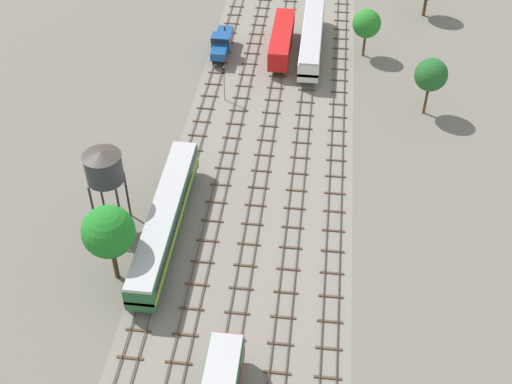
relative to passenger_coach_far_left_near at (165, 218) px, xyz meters
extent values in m
plane|color=slate|center=(8.68, 18.23, -2.61)|extent=(480.00, 480.00, 0.00)
cube|color=gray|center=(8.68, 18.23, -2.61)|extent=(21.36, 176.00, 0.01)
cube|color=#47382D|center=(-0.72, 19.23, -2.40)|extent=(0.07, 126.00, 0.15)
cube|color=#47382D|center=(0.72, 19.23, -2.40)|extent=(0.07, 126.00, 0.15)
cube|color=brown|center=(0.00, -15.27, -2.54)|extent=(2.40, 0.22, 0.14)
cube|color=brown|center=(0.00, -12.27, -2.54)|extent=(2.40, 0.22, 0.14)
cube|color=brown|center=(0.00, -9.27, -2.54)|extent=(2.40, 0.22, 0.14)
cube|color=brown|center=(0.00, -6.27, -2.54)|extent=(2.40, 0.22, 0.14)
cube|color=brown|center=(0.00, -3.27, -2.54)|extent=(2.40, 0.22, 0.14)
cube|color=brown|center=(0.00, -0.27, -2.54)|extent=(2.40, 0.22, 0.14)
cube|color=brown|center=(0.00, 2.73, -2.54)|extent=(2.40, 0.22, 0.14)
cube|color=brown|center=(0.00, 5.73, -2.54)|extent=(2.40, 0.22, 0.14)
cube|color=brown|center=(0.00, 8.73, -2.54)|extent=(2.40, 0.22, 0.14)
cube|color=brown|center=(0.00, 11.73, -2.54)|extent=(2.40, 0.22, 0.14)
cube|color=brown|center=(0.00, 14.73, -2.54)|extent=(2.40, 0.22, 0.14)
cube|color=brown|center=(0.00, 17.73, -2.54)|extent=(2.40, 0.22, 0.14)
cube|color=brown|center=(0.00, 20.73, -2.54)|extent=(2.40, 0.22, 0.14)
cube|color=brown|center=(0.00, 23.73, -2.54)|extent=(2.40, 0.22, 0.14)
cube|color=brown|center=(0.00, 26.73, -2.54)|extent=(2.40, 0.22, 0.14)
cube|color=brown|center=(0.00, 29.73, -2.54)|extent=(2.40, 0.22, 0.14)
cube|color=brown|center=(0.00, 32.73, -2.54)|extent=(2.40, 0.22, 0.14)
cube|color=brown|center=(0.00, 35.73, -2.54)|extent=(2.40, 0.22, 0.14)
cube|color=brown|center=(0.00, 38.73, -2.54)|extent=(2.40, 0.22, 0.14)
cube|color=brown|center=(0.00, 41.73, -2.54)|extent=(2.40, 0.22, 0.14)
cube|color=brown|center=(0.00, 44.73, -2.54)|extent=(2.40, 0.22, 0.14)
cube|color=brown|center=(0.00, 47.73, -2.54)|extent=(2.40, 0.22, 0.14)
cube|color=brown|center=(0.00, 50.73, -2.54)|extent=(2.40, 0.22, 0.14)
cube|color=brown|center=(0.00, 53.73, -2.54)|extent=(2.40, 0.22, 0.14)
cube|color=#47382D|center=(3.62, 19.23, -2.40)|extent=(0.07, 126.00, 0.15)
cube|color=#47382D|center=(5.06, 19.23, -2.40)|extent=(0.07, 126.00, 0.15)
cube|color=brown|center=(4.34, -15.27, -2.54)|extent=(2.40, 0.22, 0.14)
cube|color=brown|center=(4.34, -12.27, -2.54)|extent=(2.40, 0.22, 0.14)
cube|color=brown|center=(4.34, -9.27, -2.54)|extent=(2.40, 0.22, 0.14)
cube|color=brown|center=(4.34, -6.27, -2.54)|extent=(2.40, 0.22, 0.14)
cube|color=brown|center=(4.34, -3.27, -2.54)|extent=(2.40, 0.22, 0.14)
cube|color=brown|center=(4.34, -0.27, -2.54)|extent=(2.40, 0.22, 0.14)
cube|color=brown|center=(4.34, 2.73, -2.54)|extent=(2.40, 0.22, 0.14)
cube|color=brown|center=(4.34, 5.73, -2.54)|extent=(2.40, 0.22, 0.14)
cube|color=brown|center=(4.34, 8.73, -2.54)|extent=(2.40, 0.22, 0.14)
cube|color=brown|center=(4.34, 11.73, -2.54)|extent=(2.40, 0.22, 0.14)
cube|color=brown|center=(4.34, 14.73, -2.54)|extent=(2.40, 0.22, 0.14)
cube|color=brown|center=(4.34, 17.73, -2.54)|extent=(2.40, 0.22, 0.14)
cube|color=brown|center=(4.34, 20.73, -2.54)|extent=(2.40, 0.22, 0.14)
cube|color=brown|center=(4.34, 23.73, -2.54)|extent=(2.40, 0.22, 0.14)
cube|color=brown|center=(4.34, 26.73, -2.54)|extent=(2.40, 0.22, 0.14)
cube|color=brown|center=(4.34, 29.73, -2.54)|extent=(2.40, 0.22, 0.14)
cube|color=brown|center=(4.34, 32.73, -2.54)|extent=(2.40, 0.22, 0.14)
cube|color=brown|center=(4.34, 35.73, -2.54)|extent=(2.40, 0.22, 0.14)
cube|color=brown|center=(4.34, 38.73, -2.54)|extent=(2.40, 0.22, 0.14)
cube|color=brown|center=(4.34, 41.73, -2.54)|extent=(2.40, 0.22, 0.14)
cube|color=brown|center=(4.34, 44.73, -2.54)|extent=(2.40, 0.22, 0.14)
cube|color=brown|center=(4.34, 47.73, -2.54)|extent=(2.40, 0.22, 0.14)
cube|color=brown|center=(4.34, 50.73, -2.54)|extent=(2.40, 0.22, 0.14)
cube|color=brown|center=(4.34, 53.73, -2.54)|extent=(2.40, 0.22, 0.14)
cube|color=brown|center=(4.34, 56.73, -2.54)|extent=(2.40, 0.22, 0.14)
cube|color=#47382D|center=(7.96, 19.23, -2.40)|extent=(0.07, 126.00, 0.15)
cube|color=#47382D|center=(9.40, 19.23, -2.40)|extent=(0.07, 126.00, 0.15)
cube|color=brown|center=(8.68, -15.27, -2.54)|extent=(2.40, 0.22, 0.14)
cube|color=brown|center=(8.68, -12.27, -2.54)|extent=(2.40, 0.22, 0.14)
cube|color=brown|center=(8.68, -9.27, -2.54)|extent=(2.40, 0.22, 0.14)
cube|color=brown|center=(8.68, -6.27, -2.54)|extent=(2.40, 0.22, 0.14)
cube|color=brown|center=(8.68, -3.27, -2.54)|extent=(2.40, 0.22, 0.14)
cube|color=brown|center=(8.68, -0.27, -2.54)|extent=(2.40, 0.22, 0.14)
cube|color=brown|center=(8.68, 2.73, -2.54)|extent=(2.40, 0.22, 0.14)
cube|color=brown|center=(8.68, 5.73, -2.54)|extent=(2.40, 0.22, 0.14)
cube|color=brown|center=(8.68, 8.73, -2.54)|extent=(2.40, 0.22, 0.14)
cube|color=brown|center=(8.68, 11.73, -2.54)|extent=(2.40, 0.22, 0.14)
cube|color=brown|center=(8.68, 14.73, -2.54)|extent=(2.40, 0.22, 0.14)
cube|color=brown|center=(8.68, 17.73, -2.54)|extent=(2.40, 0.22, 0.14)
cube|color=brown|center=(8.68, 20.73, -2.54)|extent=(2.40, 0.22, 0.14)
cube|color=brown|center=(8.68, 23.73, -2.54)|extent=(2.40, 0.22, 0.14)
cube|color=brown|center=(8.68, 26.73, -2.54)|extent=(2.40, 0.22, 0.14)
cube|color=brown|center=(8.68, 29.73, -2.54)|extent=(2.40, 0.22, 0.14)
cube|color=brown|center=(8.68, 32.73, -2.54)|extent=(2.40, 0.22, 0.14)
cube|color=brown|center=(8.68, 35.73, -2.54)|extent=(2.40, 0.22, 0.14)
cube|color=brown|center=(8.68, 38.73, -2.54)|extent=(2.40, 0.22, 0.14)
cube|color=brown|center=(8.68, 41.73, -2.54)|extent=(2.40, 0.22, 0.14)
cube|color=brown|center=(8.68, 44.73, -2.54)|extent=(2.40, 0.22, 0.14)
cube|color=brown|center=(8.68, 47.73, -2.54)|extent=(2.40, 0.22, 0.14)
cube|color=brown|center=(8.68, 50.73, -2.54)|extent=(2.40, 0.22, 0.14)
cube|color=brown|center=(8.68, 53.73, -2.54)|extent=(2.40, 0.22, 0.14)
cube|color=brown|center=(8.68, 56.73, -2.54)|extent=(2.40, 0.22, 0.14)
cube|color=#47382D|center=(12.30, 19.23, -2.40)|extent=(0.07, 126.00, 0.15)
cube|color=#47382D|center=(13.74, 19.23, -2.40)|extent=(0.07, 126.00, 0.15)
cube|color=brown|center=(13.02, -15.27, -2.54)|extent=(2.40, 0.22, 0.14)
cube|color=brown|center=(13.02, -12.27, -2.54)|extent=(2.40, 0.22, 0.14)
cube|color=brown|center=(13.02, -9.27, -2.54)|extent=(2.40, 0.22, 0.14)
cube|color=brown|center=(13.02, -6.27, -2.54)|extent=(2.40, 0.22, 0.14)
cube|color=brown|center=(13.02, -3.27, -2.54)|extent=(2.40, 0.22, 0.14)
cube|color=brown|center=(13.02, -0.27, -2.54)|extent=(2.40, 0.22, 0.14)
cube|color=brown|center=(13.02, 2.73, -2.54)|extent=(2.40, 0.22, 0.14)
cube|color=brown|center=(13.02, 5.73, -2.54)|extent=(2.40, 0.22, 0.14)
cube|color=brown|center=(13.02, 8.73, -2.54)|extent=(2.40, 0.22, 0.14)
cube|color=brown|center=(13.02, 11.73, -2.54)|extent=(2.40, 0.22, 0.14)
cube|color=brown|center=(13.02, 14.73, -2.54)|extent=(2.40, 0.22, 0.14)
cube|color=brown|center=(13.02, 17.73, -2.54)|extent=(2.40, 0.22, 0.14)
cube|color=brown|center=(13.02, 20.73, -2.54)|extent=(2.40, 0.22, 0.14)
cube|color=brown|center=(13.02, 23.73, -2.54)|extent=(2.40, 0.22, 0.14)
cube|color=brown|center=(13.02, 26.73, -2.54)|extent=(2.40, 0.22, 0.14)
cube|color=brown|center=(13.02, 29.73, -2.54)|extent=(2.40, 0.22, 0.14)
cube|color=brown|center=(13.02, 32.73, -2.54)|extent=(2.40, 0.22, 0.14)
cube|color=brown|center=(13.02, 35.73, -2.54)|extent=(2.40, 0.22, 0.14)
cube|color=brown|center=(13.02, 38.73, -2.54)|extent=(2.40, 0.22, 0.14)
cube|color=brown|center=(13.02, 41.73, -2.54)|extent=(2.40, 0.22, 0.14)
cube|color=brown|center=(13.02, 44.73, -2.54)|extent=(2.40, 0.22, 0.14)
cube|color=brown|center=(13.02, 47.73, -2.54)|extent=(2.40, 0.22, 0.14)
cube|color=brown|center=(13.02, 50.73, -2.54)|extent=(2.40, 0.22, 0.14)
cube|color=brown|center=(13.02, 53.73, -2.54)|extent=(2.40, 0.22, 0.14)
cube|color=brown|center=(13.02, 56.73, -2.54)|extent=(2.40, 0.22, 0.14)
cube|color=#47382D|center=(16.65, 19.23, -2.40)|extent=(0.07, 126.00, 0.15)
cube|color=#47382D|center=(18.08, 19.23, -2.40)|extent=(0.07, 126.00, 0.15)
cube|color=brown|center=(17.36, -15.27, -2.54)|extent=(2.40, 0.22, 0.14)
cube|color=brown|center=(17.36, -12.27, -2.54)|extent=(2.40, 0.22, 0.14)
cube|color=brown|center=(17.36, -9.27, -2.54)|extent=(2.40, 0.22, 0.14)
cube|color=brown|center=(17.36, -6.27, -2.54)|extent=(2.40, 0.22, 0.14)
cube|color=brown|center=(17.36, -3.27, -2.54)|extent=(2.40, 0.22, 0.14)
cube|color=brown|center=(17.36, -0.27, -2.54)|extent=(2.40, 0.22, 0.14)
cube|color=brown|center=(17.36, 2.73, -2.54)|extent=(2.40, 0.22, 0.14)
cube|color=brown|center=(17.36, 5.73, -2.54)|extent=(2.40, 0.22, 0.14)
cube|color=brown|center=(17.36, 8.73, -2.54)|extent=(2.40, 0.22, 0.14)
cube|color=brown|center=(17.36, 11.73, -2.54)|extent=(2.40, 0.22, 0.14)
cube|color=brown|center=(17.36, 14.73, -2.54)|extent=(2.40, 0.22, 0.14)
cube|color=brown|center=(17.36, 17.73, -2.54)|extent=(2.40, 0.22, 0.14)
cube|color=brown|center=(17.36, 20.73, -2.54)|extent=(2.40, 0.22, 0.14)
cube|color=brown|center=(17.36, 23.73, -2.54)|extent=(2.40, 0.22, 0.14)
cube|color=brown|center=(17.36, 26.73, -2.54)|extent=(2.40, 0.22, 0.14)
cube|color=brown|center=(17.36, 29.73, -2.54)|extent=(2.40, 0.22, 0.14)
cube|color=brown|center=(17.36, 32.73, -2.54)|extent=(2.40, 0.22, 0.14)
cube|color=brown|center=(17.36, 35.73, -2.54)|extent=(2.40, 0.22, 0.14)
cube|color=brown|center=(17.36, 38.73, -2.54)|extent=(2.40, 0.22, 0.14)
cube|color=brown|center=(17.36, 41.73, -2.54)|extent=(2.40, 0.22, 0.14)
cube|color=brown|center=(17.36, 44.73, -2.54)|extent=(2.40, 0.22, 0.14)
cube|color=brown|center=(17.36, 47.73, -2.54)|extent=(2.40, 0.22, 0.14)
cube|color=brown|center=(17.36, 50.73, -2.54)|extent=(2.40, 0.22, 0.14)
cube|color=brown|center=(17.36, 53.73, -2.54)|extent=(2.40, 0.22, 0.14)
cube|color=brown|center=(17.36, 56.73, -2.54)|extent=(2.40, 0.22, 0.14)
cube|color=red|center=(8.68, -14.36, -0.31)|extent=(2.67, 0.50, 2.34)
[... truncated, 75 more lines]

